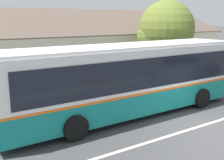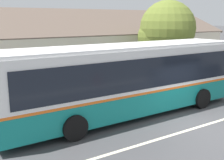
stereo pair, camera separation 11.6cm
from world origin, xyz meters
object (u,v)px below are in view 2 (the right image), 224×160
(bench_down_street, at_px, (29,103))
(bus_stop_sign, at_px, (192,63))
(street_tree_primary, at_px, (165,30))
(transit_bus, at_px, (128,78))

(bench_down_street, distance_m, bus_stop_sign, 10.69)
(street_tree_primary, bearing_deg, transit_bus, -146.08)
(bench_down_street, relative_size, bus_stop_sign, 0.71)
(bus_stop_sign, bearing_deg, bench_down_street, 177.93)
(transit_bus, distance_m, bus_stop_sign, 7.04)
(transit_bus, distance_m, bench_down_street, 4.79)
(bench_down_street, relative_size, street_tree_primary, 0.30)
(bench_down_street, xyz_separation_m, bus_stop_sign, (10.63, -0.38, 1.07))
(bench_down_street, bearing_deg, transit_bus, -32.30)
(transit_bus, relative_size, bus_stop_sign, 5.12)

